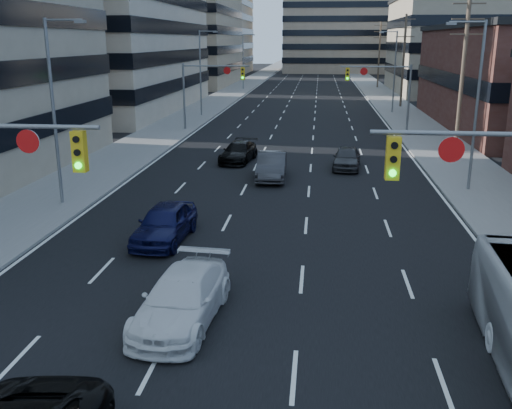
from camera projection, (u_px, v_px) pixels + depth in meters
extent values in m
cube|color=black|center=(310.00, 76.00, 132.68)|extent=(18.00, 300.00, 0.02)
cube|color=slate|center=(261.00, 75.00, 133.87)|extent=(5.00, 300.00, 0.15)
cube|color=slate|center=(360.00, 76.00, 131.46)|extent=(5.00, 300.00, 0.15)
cube|color=gray|center=(177.00, 40.00, 104.33)|extent=(20.00, 30.00, 16.00)
cube|color=gray|center=(469.00, 47.00, 88.02)|extent=(22.00, 28.00, 14.00)
cube|color=#ADA089|center=(200.00, 32.00, 142.39)|extent=(24.00, 24.00, 20.00)
cube|color=gray|center=(454.00, 49.00, 127.67)|extent=(22.00, 22.00, 12.00)
cube|color=gold|center=(80.00, 151.00, 15.18)|extent=(0.35, 0.28, 1.10)
cylinder|color=black|center=(76.00, 139.00, 14.93)|extent=(0.18, 0.06, 0.18)
cylinder|color=black|center=(77.00, 153.00, 15.02)|extent=(0.18, 0.06, 0.18)
cylinder|color=#0CE526|center=(78.00, 166.00, 15.12)|extent=(0.18, 0.06, 0.18)
cylinder|color=white|center=(28.00, 141.00, 15.23)|extent=(0.64, 0.06, 0.64)
cylinder|color=slate|center=(505.00, 134.00, 13.86)|extent=(6.50, 0.12, 0.12)
cube|color=gold|center=(393.00, 158.00, 14.32)|extent=(0.35, 0.28, 1.10)
cylinder|color=black|center=(395.00, 145.00, 14.07)|extent=(0.18, 0.06, 0.18)
cylinder|color=black|center=(394.00, 159.00, 14.17)|extent=(0.18, 0.06, 0.18)
cylinder|color=#0CE526|center=(393.00, 173.00, 14.26)|extent=(0.18, 0.06, 0.18)
cylinder|color=white|center=(451.00, 150.00, 14.07)|extent=(0.64, 0.06, 0.64)
cylinder|color=slate|center=(184.00, 97.00, 51.73)|extent=(0.18, 0.18, 6.00)
cylinder|color=slate|center=(216.00, 66.00, 50.63)|extent=(6.00, 0.12, 0.12)
cube|color=gold|center=(243.00, 74.00, 50.56)|extent=(0.35, 0.28, 1.10)
cylinder|color=black|center=(243.00, 70.00, 50.31)|extent=(0.18, 0.06, 0.18)
cylinder|color=black|center=(243.00, 74.00, 50.41)|extent=(0.18, 0.06, 0.18)
cylinder|color=#0CE526|center=(243.00, 78.00, 50.51)|extent=(0.18, 0.06, 0.18)
cylinder|color=white|center=(227.00, 71.00, 50.61)|extent=(0.64, 0.06, 0.64)
cylinder|color=slate|center=(409.00, 100.00, 49.63)|extent=(0.18, 0.18, 6.00)
cylinder|color=slate|center=(376.00, 67.00, 49.17)|extent=(6.00, 0.12, 0.12)
cube|color=gold|center=(347.00, 74.00, 49.60)|extent=(0.35, 0.28, 1.10)
cylinder|color=black|center=(348.00, 70.00, 49.35)|extent=(0.18, 0.06, 0.18)
cylinder|color=black|center=(348.00, 74.00, 49.45)|extent=(0.18, 0.06, 0.18)
cylinder|color=#0CE526|center=(347.00, 78.00, 49.55)|extent=(0.18, 0.06, 0.18)
cylinder|color=white|center=(364.00, 71.00, 49.36)|extent=(0.64, 0.06, 0.64)
cylinder|color=#4C3D2D|center=(462.00, 77.00, 40.11)|extent=(0.28, 0.28, 11.00)
cube|color=#4C3D2D|center=(470.00, 3.00, 38.75)|extent=(2.20, 0.10, 0.10)
cube|color=#4C3D2D|center=(468.00, 19.00, 39.03)|extent=(2.20, 0.10, 0.10)
cube|color=#4C3D2D|center=(467.00, 34.00, 39.31)|extent=(2.20, 0.10, 0.10)
cylinder|color=#4C3D2D|center=(403.00, 62.00, 68.76)|extent=(0.28, 0.28, 11.00)
cube|color=#4C3D2D|center=(406.00, 19.00, 67.40)|extent=(2.20, 0.10, 0.10)
cube|color=#4C3D2D|center=(406.00, 28.00, 67.68)|extent=(2.20, 0.10, 0.10)
cube|color=#4C3D2D|center=(405.00, 37.00, 67.96)|extent=(2.20, 0.10, 0.10)
cylinder|color=#4C3D2D|center=(379.00, 55.00, 97.41)|extent=(0.28, 0.28, 11.00)
cube|color=#4C3D2D|center=(381.00, 25.00, 96.05)|extent=(2.20, 0.10, 0.10)
cube|color=#4C3D2D|center=(380.00, 32.00, 96.33)|extent=(2.20, 0.10, 0.10)
cube|color=#4C3D2D|center=(380.00, 38.00, 96.61)|extent=(2.20, 0.10, 0.10)
cylinder|color=slate|center=(54.00, 116.00, 27.49)|extent=(0.16, 0.16, 9.00)
cylinder|color=slate|center=(63.00, 20.00, 26.17)|extent=(1.80, 0.10, 0.10)
cube|color=slate|center=(80.00, 22.00, 26.11)|extent=(0.50, 0.22, 0.14)
cylinder|color=slate|center=(200.00, 74.00, 60.91)|extent=(0.16, 0.16, 9.00)
cylinder|color=slate|center=(208.00, 31.00, 59.60)|extent=(1.80, 0.10, 0.10)
cube|color=slate|center=(215.00, 32.00, 59.53)|extent=(0.50, 0.22, 0.14)
cylinder|color=slate|center=(243.00, 62.00, 94.34)|extent=(0.16, 0.16, 9.00)
cylinder|color=slate|center=(248.00, 34.00, 93.02)|extent=(1.80, 0.10, 0.10)
cube|color=slate|center=(253.00, 35.00, 92.96)|extent=(0.50, 0.22, 0.14)
cylinder|color=slate|center=(477.00, 109.00, 30.06)|extent=(0.16, 0.16, 9.00)
cylinder|color=slate|center=(468.00, 22.00, 28.94)|extent=(1.80, 0.10, 0.10)
cube|color=slate|center=(451.00, 23.00, 29.04)|extent=(0.50, 0.22, 0.14)
cylinder|color=slate|center=(395.00, 73.00, 63.49)|extent=(0.16, 0.16, 9.00)
cylinder|color=slate|center=(389.00, 32.00, 62.36)|extent=(1.80, 0.10, 0.10)
cube|color=slate|center=(381.00, 32.00, 62.47)|extent=(0.50, 0.22, 0.14)
imported|color=silver|center=(182.00, 298.00, 16.67)|extent=(2.45, 5.19, 1.46)
imported|color=#0E1038|center=(165.00, 223.00, 23.40)|extent=(2.11, 4.66, 1.55)
imported|color=#323234|center=(272.00, 166.00, 33.98)|extent=(1.79, 4.80, 1.57)
imported|color=black|center=(239.00, 152.00, 38.80)|extent=(2.47, 4.81, 1.34)
imported|color=#323234|center=(347.00, 158.00, 36.69)|extent=(2.04, 4.31, 1.42)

